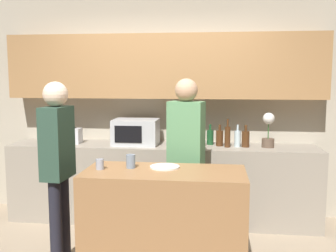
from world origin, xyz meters
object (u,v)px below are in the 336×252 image
at_px(bottle_2, 201,138).
at_px(bottle_7, 246,139).
at_px(bottle_1, 193,138).
at_px(person_center, 186,148).
at_px(bottle_5, 227,136).
at_px(microwave, 136,132).
at_px(plate_on_island, 165,167).
at_px(bottle_0, 185,136).
at_px(cup_0, 100,164).
at_px(potted_plant, 268,130).
at_px(person_left, 58,158).
at_px(bottle_4, 220,138).
at_px(cup_1, 131,161).
at_px(bottle_3, 210,137).
at_px(bottle_6, 237,138).
at_px(toaster, 70,136).

relative_size(bottle_2, bottle_7, 1.10).
xyz_separation_m(bottle_1, person_center, (-0.03, -0.73, 0.01)).
xyz_separation_m(bottle_1, bottle_5, (0.40, -0.08, 0.04)).
bearing_deg(bottle_2, microwave, 174.92).
height_order(bottle_7, plate_on_island, bottle_7).
height_order(bottle_0, plate_on_island, bottle_0).
height_order(bottle_2, cup_0, bottle_2).
bearing_deg(potted_plant, microwave, -179.94).
height_order(bottle_0, person_left, person_left).
xyz_separation_m(bottle_4, bottle_5, (0.09, -0.08, 0.03)).
xyz_separation_m(bottle_2, plate_on_island, (-0.28, -1.10, -0.09)).
distance_m(bottle_4, person_left, 1.90).
distance_m(microwave, plate_on_island, 1.28).
relative_size(bottle_1, cup_1, 1.88).
height_order(bottle_3, cup_1, bottle_3).
xyz_separation_m(bottle_6, cup_0, (-1.23, -1.29, -0.05)).
bearing_deg(bottle_5, bottle_7, 9.95).
bearing_deg(bottle_5, bottle_0, 161.44).
distance_m(bottle_5, plate_on_island, 1.26).
relative_size(bottle_4, cup_0, 2.79).
xyz_separation_m(bottle_3, bottle_5, (0.20, -0.15, 0.03)).
height_order(bottle_2, bottle_7, bottle_2).
distance_m(toaster, plate_on_island, 1.75).
bearing_deg(plate_on_island, bottle_0, 86.66).
distance_m(bottle_3, person_left, 1.88).
relative_size(bottle_1, bottle_6, 0.87).
bearing_deg(bottle_5, toaster, 178.49).
height_order(bottle_4, bottle_5, bottle_5).
relative_size(toaster, potted_plant, 0.66).
xyz_separation_m(microwave, cup_0, (-0.05, -1.30, -0.10)).
relative_size(bottle_6, cup_0, 2.84).
relative_size(potted_plant, plate_on_island, 1.52).
bearing_deg(plate_on_island, bottle_1, 81.60).
bearing_deg(person_center, microwave, -34.00).
bearing_deg(bottle_0, person_center, -84.80).
xyz_separation_m(microwave, toaster, (-0.81, 0.00, -0.06)).
distance_m(bottle_2, bottle_4, 0.23).
bearing_deg(bottle_0, bottle_6, -11.74).
bearing_deg(bottle_7, bottle_0, 169.45).
distance_m(bottle_0, cup_0, 1.55).
height_order(bottle_1, plate_on_island, bottle_1).
distance_m(microwave, person_left, 1.30).
height_order(bottle_2, person_left, person_left).
xyz_separation_m(plate_on_island, cup_0, (-0.54, -0.13, 0.04)).
relative_size(toaster, person_left, 0.16).
xyz_separation_m(potted_plant, bottle_7, (-0.25, -0.01, -0.10)).
bearing_deg(cup_1, microwave, 99.46).
bearing_deg(toaster, bottle_2, -2.54).
relative_size(microwave, cup_0, 5.78).
xyz_separation_m(toaster, bottle_0, (1.38, 0.12, -0.00)).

